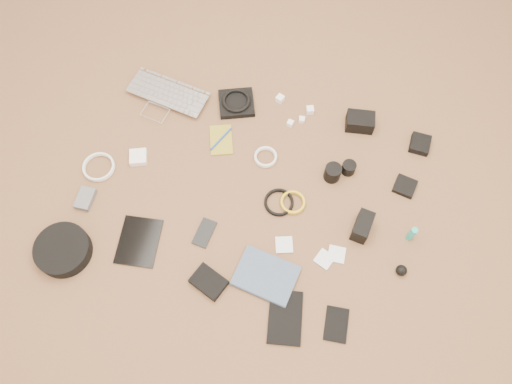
% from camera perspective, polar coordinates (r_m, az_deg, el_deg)
% --- Properties ---
extents(laptop, '(0.41, 0.32, 0.03)m').
position_cam_1_polar(laptop, '(2.40, -10.62, 10.03)').
color(laptop, '#BAB9BE').
rests_on(laptop, ground).
extents(headphone_pouch, '(0.20, 0.20, 0.03)m').
position_cam_1_polar(headphone_pouch, '(2.36, -2.25, 10.10)').
color(headphone_pouch, black).
rests_on(headphone_pouch, ground).
extents(headphones, '(0.16, 0.16, 0.02)m').
position_cam_1_polar(headphones, '(2.34, -2.27, 10.42)').
color(headphones, black).
rests_on(headphones, headphone_pouch).
extents(charger_a, '(0.04, 0.04, 0.03)m').
position_cam_1_polar(charger_a, '(2.37, 2.76, 10.60)').
color(charger_a, white).
rests_on(charger_a, ground).
extents(charger_b, '(0.03, 0.03, 0.02)m').
position_cam_1_polar(charger_b, '(2.32, 5.25, 8.23)').
color(charger_b, white).
rests_on(charger_b, ground).
extents(charger_c, '(0.04, 0.04, 0.03)m').
position_cam_1_polar(charger_c, '(2.34, 6.19, 9.29)').
color(charger_c, white).
rests_on(charger_c, ground).
extents(charger_d, '(0.03, 0.03, 0.02)m').
position_cam_1_polar(charger_d, '(2.30, 3.94, 7.85)').
color(charger_d, white).
rests_on(charger_d, ground).
extents(dslr_camera, '(0.13, 0.10, 0.07)m').
position_cam_1_polar(dslr_camera, '(2.32, 11.80, 7.87)').
color(dslr_camera, black).
rests_on(dslr_camera, ground).
extents(lens_pouch, '(0.09, 0.10, 0.03)m').
position_cam_1_polar(lens_pouch, '(2.35, 18.23, 5.24)').
color(lens_pouch, black).
rests_on(lens_pouch, ground).
extents(notebook_olive, '(0.14, 0.18, 0.01)m').
position_cam_1_polar(notebook_olive, '(2.26, -4.00, 5.95)').
color(notebook_olive, olive).
rests_on(notebook_olive, ground).
extents(pen_blue, '(0.06, 0.13, 0.01)m').
position_cam_1_polar(pen_blue, '(2.26, -4.02, 6.06)').
color(pen_blue, '#13349F').
rests_on(pen_blue, notebook_olive).
extents(cable_white_a, '(0.12, 0.12, 0.01)m').
position_cam_1_polar(cable_white_a, '(2.21, 1.10, 3.94)').
color(cable_white_a, white).
rests_on(cable_white_a, ground).
extents(lens_a, '(0.09, 0.09, 0.08)m').
position_cam_1_polar(lens_a, '(2.17, 8.74, 2.19)').
color(lens_a, black).
rests_on(lens_a, ground).
extents(lens_b, '(0.08, 0.08, 0.06)m').
position_cam_1_polar(lens_b, '(2.20, 10.54, 2.73)').
color(lens_b, black).
rests_on(lens_b, ground).
extents(card_reader, '(0.10, 0.10, 0.02)m').
position_cam_1_polar(card_reader, '(2.24, 16.65, 0.63)').
color(card_reader, black).
rests_on(card_reader, ground).
extents(power_brick, '(0.10, 0.10, 0.03)m').
position_cam_1_polar(power_brick, '(2.26, -13.29, 3.89)').
color(power_brick, white).
rests_on(power_brick, ground).
extents(cable_white_b, '(0.18, 0.18, 0.01)m').
position_cam_1_polar(cable_white_b, '(2.29, -17.50, 2.68)').
color(cable_white_b, white).
rests_on(cable_white_b, ground).
extents(cable_black, '(0.16, 0.16, 0.01)m').
position_cam_1_polar(cable_black, '(2.12, 2.63, -1.25)').
color(cable_black, black).
rests_on(cable_black, ground).
extents(cable_yellow, '(0.12, 0.12, 0.01)m').
position_cam_1_polar(cable_yellow, '(2.12, 4.21, -1.26)').
color(cable_yellow, gold).
rests_on(cable_yellow, ground).
extents(flash, '(0.08, 0.12, 0.09)m').
position_cam_1_polar(flash, '(2.08, 12.06, -3.86)').
color(flash, black).
rests_on(flash, ground).
extents(lens_cleaner, '(0.03, 0.03, 0.09)m').
position_cam_1_polar(lens_cleaner, '(2.12, 17.37, -4.59)').
color(lens_cleaner, '#1BB3A3').
rests_on(lens_cleaner, ground).
extents(battery_charger, '(0.07, 0.10, 0.03)m').
position_cam_1_polar(battery_charger, '(2.24, -18.93, -0.74)').
color(battery_charger, '#595A5F').
rests_on(battery_charger, ground).
extents(tablet, '(0.19, 0.23, 0.01)m').
position_cam_1_polar(tablet, '(2.11, -13.23, -5.52)').
color(tablet, black).
rests_on(tablet, ground).
extents(phone, '(0.08, 0.13, 0.01)m').
position_cam_1_polar(phone, '(2.08, -5.90, -4.66)').
color(phone, black).
rests_on(phone, ground).
extents(filter_case_left, '(0.09, 0.09, 0.01)m').
position_cam_1_polar(filter_case_left, '(2.05, 3.23, -6.06)').
color(filter_case_left, silver).
rests_on(filter_case_left, ground).
extents(filter_case_mid, '(0.09, 0.09, 0.01)m').
position_cam_1_polar(filter_case_mid, '(2.05, 7.82, -7.62)').
color(filter_case_mid, silver).
rests_on(filter_case_mid, ground).
extents(filter_case_right, '(0.07, 0.07, 0.01)m').
position_cam_1_polar(filter_case_right, '(2.06, 9.19, -7.05)').
color(filter_case_right, silver).
rests_on(filter_case_right, ground).
extents(air_blower, '(0.06, 0.06, 0.04)m').
position_cam_1_polar(air_blower, '(2.08, 16.28, -8.59)').
color(air_blower, black).
rests_on(air_blower, ground).
extents(headphone_case, '(0.27, 0.27, 0.06)m').
position_cam_1_polar(headphone_case, '(2.16, -21.19, -6.19)').
color(headphone_case, black).
rests_on(headphone_case, ground).
extents(drive_case, '(0.16, 0.14, 0.03)m').
position_cam_1_polar(drive_case, '(2.00, -5.42, -10.18)').
color(drive_case, black).
rests_on(drive_case, ground).
extents(paperback, '(0.26, 0.21, 0.02)m').
position_cam_1_polar(paperback, '(1.98, 0.11, -11.83)').
color(paperback, '#3E4F69').
rests_on(paperback, ground).
extents(notebook_black_a, '(0.16, 0.23, 0.01)m').
position_cam_1_polar(notebook_black_a, '(1.98, 3.36, -14.11)').
color(notebook_black_a, black).
rests_on(notebook_black_a, ground).
extents(notebook_black_b, '(0.10, 0.14, 0.01)m').
position_cam_1_polar(notebook_black_b, '(1.99, 9.17, -14.71)').
color(notebook_black_b, black).
rests_on(notebook_black_b, ground).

